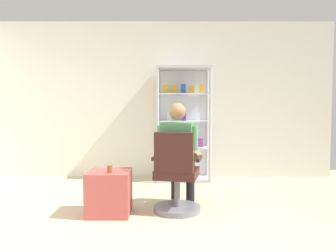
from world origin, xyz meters
TOP-DOWN VIEW (x-y plane):
  - ground_plane at (0.00, 0.00)m, footprint 7.20×7.20m
  - back_wall at (0.00, 3.00)m, footprint 6.00×0.10m
  - display_cabinet_main at (0.40, 2.76)m, footprint 0.90×0.45m
  - office_chair at (0.24, 1.00)m, footprint 0.61×0.58m
  - seated_shopkeeper at (0.28, 1.16)m, footprint 0.54×0.61m
  - storage_crate at (-0.54, 0.95)m, footprint 0.49×0.46m
  - tea_glass at (-0.51, 0.86)m, footprint 0.06×0.06m

SIDE VIEW (x-z plane):
  - ground_plane at x=0.00m, z-range 0.00..0.00m
  - storage_crate at x=-0.54m, z-range 0.00..0.50m
  - office_chair at x=0.24m, z-range -0.09..0.87m
  - tea_glass at x=-0.51m, z-range 0.50..0.59m
  - seated_shopkeeper at x=0.28m, z-range 0.07..1.36m
  - display_cabinet_main at x=0.40m, z-range 0.02..1.92m
  - back_wall at x=0.00m, z-range 0.00..2.70m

